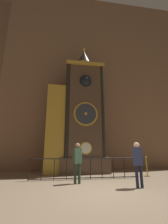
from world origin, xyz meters
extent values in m
plane|color=#847056|center=(0.00, 0.00, 0.00)|extent=(28.00, 28.00, 0.00)
cube|color=#846047|center=(0.00, 5.87, 7.72)|extent=(24.00, 0.30, 15.44)
cube|color=brown|center=(0.03, 4.43, 0.47)|extent=(3.02, 1.61, 0.94)
cube|color=brown|center=(0.03, 4.43, 4.10)|extent=(2.42, 1.40, 6.32)
cube|color=gold|center=(0.03, 4.33, 7.16)|extent=(2.61, 1.54, 0.20)
cylinder|color=gold|center=(0.03, 3.70, 1.49)|extent=(0.75, 0.05, 0.75)
cylinder|color=silver|center=(0.03, 3.67, 1.49)|extent=(0.61, 0.03, 0.61)
cylinder|color=gold|center=(0.03, 3.70, 3.59)|extent=(1.54, 0.07, 1.54)
cylinder|color=#2D333D|center=(0.03, 3.66, 3.59)|extent=(1.33, 0.04, 1.33)
cylinder|color=gold|center=(0.03, 3.64, 3.59)|extent=(0.19, 0.03, 0.19)
cube|color=#30241B|center=(0.03, 4.22, 5.87)|extent=(1.02, 0.42, 1.02)
sphere|color=black|center=(0.03, 3.81, 5.87)|extent=(0.82, 0.82, 0.82)
cylinder|color=black|center=(-1.12, 3.82, 4.10)|extent=(0.29, 0.29, 6.32)
cylinder|color=black|center=(1.18, 3.82, 4.10)|extent=(0.29, 0.29, 6.32)
cylinder|color=gold|center=(0.03, 4.43, 7.41)|extent=(1.11, 1.11, 0.30)
cone|color=black|center=(0.03, 4.43, 8.11)|extent=(1.06, 1.06, 1.10)
sphere|color=gold|center=(0.03, 4.43, 8.78)|extent=(0.20, 0.20, 0.20)
cube|color=maroon|center=(-1.81, 4.48, 2.76)|extent=(1.16, 1.19, 5.53)
cube|color=gold|center=(-1.81, 3.87, 2.76)|extent=(1.22, 0.06, 5.53)
cylinder|color=black|center=(-2.91, 2.37, 0.49)|extent=(0.04, 0.04, 0.99)
cylinder|color=black|center=(-2.32, 2.37, 0.49)|extent=(0.04, 0.04, 0.99)
cylinder|color=black|center=(-1.73, 2.37, 0.49)|extent=(0.04, 0.04, 0.99)
cylinder|color=black|center=(-1.14, 2.37, 0.49)|extent=(0.04, 0.04, 0.99)
cylinder|color=black|center=(-0.55, 2.37, 0.49)|extent=(0.04, 0.04, 0.99)
cylinder|color=black|center=(0.04, 2.37, 0.49)|extent=(0.04, 0.04, 0.99)
cylinder|color=black|center=(0.63, 2.37, 0.49)|extent=(0.04, 0.04, 0.99)
cylinder|color=black|center=(1.22, 2.37, 0.49)|extent=(0.04, 0.04, 0.99)
cylinder|color=black|center=(1.81, 2.37, 0.49)|extent=(0.04, 0.04, 0.99)
cylinder|color=black|center=(2.40, 2.37, 0.49)|extent=(0.04, 0.04, 0.99)
cylinder|color=black|center=(-0.25, 2.37, 0.97)|extent=(5.31, 0.05, 0.05)
cylinder|color=black|center=(-0.25, 2.37, 0.06)|extent=(5.31, 0.04, 0.04)
cylinder|color=#213427|center=(-0.81, 1.44, 0.40)|extent=(0.11, 0.11, 0.81)
cylinder|color=#213427|center=(-0.63, 1.44, 0.40)|extent=(0.11, 0.11, 0.81)
cube|color=#385642|center=(-0.72, 1.44, 1.14)|extent=(0.39, 0.32, 0.67)
sphere|color=#8C664C|center=(-0.72, 1.44, 1.58)|extent=(0.22, 0.22, 0.22)
cylinder|color=#1B213A|center=(1.45, 0.36, 0.40)|extent=(0.11, 0.11, 0.81)
cylinder|color=#1B213A|center=(1.63, 0.36, 0.40)|extent=(0.11, 0.11, 0.81)
cube|color=navy|center=(1.54, 0.36, 1.14)|extent=(0.39, 0.32, 0.67)
sphere|color=beige|center=(1.54, 0.36, 1.58)|extent=(0.23, 0.23, 0.23)
cylinder|color=#B28E33|center=(3.23, 2.66, 0.02)|extent=(0.28, 0.28, 0.04)
cylinder|color=#B28E33|center=(3.23, 2.66, 0.48)|extent=(0.06, 0.06, 0.97)
sphere|color=#B28E33|center=(3.23, 2.66, 1.00)|extent=(0.09, 0.09, 0.09)
camera|label=1|loc=(-1.45, -5.38, 1.41)|focal=24.00mm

